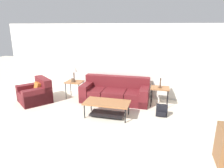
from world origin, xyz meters
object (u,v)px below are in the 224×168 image
armchair (36,94)px  table_lamp_left (74,69)px  coffee_table (107,106)px  backpack (162,111)px  side_table_right (160,89)px  side_table_left (74,83)px  couch (115,93)px  table_lamp_right (161,74)px

armchair → table_lamp_left: 1.54m
coffee_table → backpack: coffee_table is taller
table_lamp_left → side_table_right: bearing=0.0°
coffee_table → side_table_left: size_ratio=2.10×
side_table_left → backpack: 3.20m
table_lamp_left → backpack: 3.30m
couch → side_table_left: couch is taller
side_table_left → armchair: bearing=-148.3°
table_lamp_left → table_lamp_right: same height
coffee_table → side_table_right: (1.43, 1.22, 0.22)m
armchair → backpack: armchair is taller
couch → table_lamp_right: size_ratio=3.97×
couch → armchair: 2.73m
couch → backpack: size_ratio=6.76×
table_lamp_right → backpack: 1.21m
coffee_table → backpack: size_ratio=3.78×
couch → armchair: bearing=-163.9°
coffee_table → table_lamp_right: 2.02m
side_table_right → table_lamp_right: 0.51m
table_lamp_left → backpack: size_ratio=1.70×
couch → side_table_left: (-1.49, -0.06, 0.26)m
side_table_left → backpack: (3.08, -0.81, -0.38)m
coffee_table → table_lamp_right: bearing=40.5°
side_table_left → table_lamp_right: bearing=-0.0°
table_lamp_left → table_lamp_right: 2.98m
side_table_left → side_table_right: bearing=0.0°
couch → table_lamp_right: table_lamp_right is taller
side_table_right → table_lamp_right: size_ratio=1.06×
side_table_left → table_lamp_left: size_ratio=1.06×
armchair → side_table_right: size_ratio=2.20×
couch → side_table_left: 1.51m
coffee_table → backpack: 1.59m
armchair → coffee_table: 2.73m
table_lamp_right → side_table_left: bearing=180.0°
coffee_table → side_table_right: bearing=40.5°
table_lamp_right → backpack: size_ratio=1.70×
side_table_left → table_lamp_left: 0.51m
armchair → side_table_right: 4.18m
side_table_right → table_lamp_right: (-0.00, -0.00, 0.51)m
side_table_left → coffee_table: bearing=-38.1°
side_table_left → table_lamp_left: table_lamp_left is taller
armchair → side_table_left: (1.13, 0.70, 0.26)m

